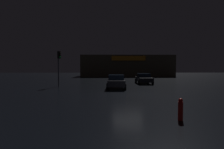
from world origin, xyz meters
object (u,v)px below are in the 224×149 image
object	(u,v)px
traffic_signal_cross_left	(59,62)
car_far	(144,78)
store_building	(126,66)
fire_hydrant	(181,109)
car_near	(116,81)

from	to	relation	value
traffic_signal_cross_left	car_far	size ratio (longest dim) A/B	0.93
store_building	traffic_signal_cross_left	xyz separation A→B (m)	(-10.51, -26.41, 0.43)
traffic_signal_cross_left	fire_hydrant	distance (m)	17.74
car_far	fire_hydrant	world-z (taller)	car_far
car_far	fire_hydrant	distance (m)	19.33
car_near	fire_hydrant	world-z (taller)	car_near
car_far	fire_hydrant	xyz separation A→B (m)	(-1.90, -19.24, -0.24)
car_far	traffic_signal_cross_left	bearing A→B (deg)	-159.37
store_building	car_far	bearing A→B (deg)	-89.48
store_building	car_near	world-z (taller)	store_building
traffic_signal_cross_left	car_far	distance (m)	11.66
traffic_signal_cross_left	store_building	bearing A→B (deg)	68.31
traffic_signal_cross_left	car_far	bearing A→B (deg)	20.63
traffic_signal_cross_left	fire_hydrant	bearing A→B (deg)	-59.92
store_building	car_far	world-z (taller)	store_building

